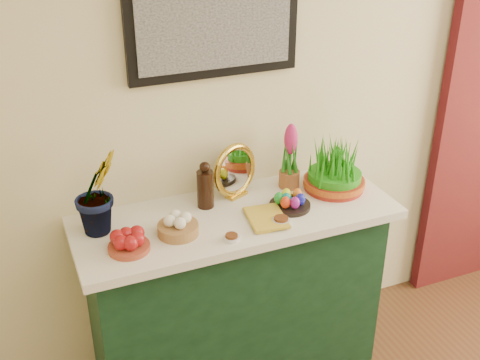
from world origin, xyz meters
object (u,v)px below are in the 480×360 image
(sideboard, at_px, (236,298))
(wheatgrass_sabzeh, at_px, (335,169))
(book, at_px, (249,220))
(hyacinth_green, at_px, (96,179))
(mirror, at_px, (235,171))

(sideboard, bearing_deg, wheatgrass_sabzeh, 2.94)
(book, distance_m, wheatgrass_sabzeh, 0.51)
(wheatgrass_sabzeh, bearing_deg, hyacinth_green, 177.29)
(book, xyz_separation_m, wheatgrass_sabzeh, (0.48, 0.13, 0.09))
(sideboard, xyz_separation_m, wheatgrass_sabzeh, (0.50, 0.03, 0.57))
(sideboard, height_order, mirror, mirror)
(wheatgrass_sabzeh, bearing_deg, mirror, 165.03)
(mirror, xyz_separation_m, book, (-0.04, -0.25, -0.11))
(mirror, bearing_deg, wheatgrass_sabzeh, -14.97)
(mirror, distance_m, book, 0.27)
(hyacinth_green, xyz_separation_m, wheatgrass_sabzeh, (1.06, -0.05, -0.13))
(mirror, bearing_deg, book, -99.09)
(sideboard, distance_m, hyacinth_green, 0.90)
(book, bearing_deg, mirror, 88.82)
(sideboard, distance_m, book, 0.49)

